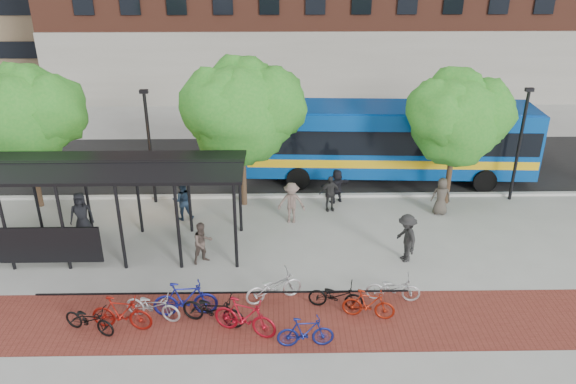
{
  "coord_description": "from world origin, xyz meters",
  "views": [
    {
      "loc": [
        -1.46,
        -19.16,
        11.02
      ],
      "look_at": [
        -1.1,
        1.1,
        1.6
      ],
      "focal_mm": 35.0,
      "sensor_mm": 36.0,
      "label": 1
    }
  ],
  "objects_px": {
    "bus": "(389,138)",
    "bus_shelter": "(94,177)",
    "bike_9": "(369,304)",
    "pedestrian_8": "(203,243)",
    "tree_a": "(25,113)",
    "bike_3": "(185,299)",
    "pedestrian_4": "(330,193)",
    "tree_b": "(243,107)",
    "bike_2": "(153,305)",
    "pedestrian_0": "(82,215)",
    "bike_0": "(89,319)",
    "bike_1": "(121,313)",
    "lamp_post_left": "(150,144)",
    "pedestrian_2": "(183,200)",
    "pedestrian_6": "(441,196)",
    "bike_4": "(213,309)",
    "pedestrian_5": "(337,186)",
    "bike_5": "(245,317)",
    "bike_6": "(274,287)",
    "tree_c": "(459,115)",
    "lamp_post_right": "(520,142)",
    "bike_8": "(336,295)",
    "bike_10": "(393,288)",
    "bike_7": "(306,332)",
    "pedestrian_3": "(291,203)",
    "pedestrian_9": "(406,238)"
  },
  "relations": [
    {
      "from": "bike_9",
      "to": "bike_1",
      "type": "bearing_deg",
      "value": 105.32
    },
    {
      "from": "bus_shelter",
      "to": "pedestrian_5",
      "type": "distance_m",
      "value": 10.28
    },
    {
      "from": "bus_shelter",
      "to": "tree_b",
      "type": "relative_size",
      "value": 1.64
    },
    {
      "from": "pedestrian_2",
      "to": "pedestrian_6",
      "type": "xyz_separation_m",
      "value": [
        10.91,
        0.28,
        -0.04
      ]
    },
    {
      "from": "bike_1",
      "to": "pedestrian_3",
      "type": "distance_m",
      "value": 8.67
    },
    {
      "from": "bus",
      "to": "bus_shelter",
      "type": "bearing_deg",
      "value": -148.46
    },
    {
      "from": "tree_a",
      "to": "bike_0",
      "type": "relative_size",
      "value": 3.56
    },
    {
      "from": "pedestrian_6",
      "to": "pedestrian_9",
      "type": "bearing_deg",
      "value": 64.13
    },
    {
      "from": "bike_10",
      "to": "pedestrian_3",
      "type": "height_order",
      "value": "pedestrian_3"
    },
    {
      "from": "tree_a",
      "to": "bike_5",
      "type": "distance_m",
      "value": 13.45
    },
    {
      "from": "bike_8",
      "to": "pedestrian_2",
      "type": "height_order",
      "value": "pedestrian_2"
    },
    {
      "from": "bike_1",
      "to": "bike_10",
      "type": "height_order",
      "value": "bike_1"
    },
    {
      "from": "bike_9",
      "to": "bike_4",
      "type": "bearing_deg",
      "value": 104.68
    },
    {
      "from": "bike_3",
      "to": "bike_4",
      "type": "relative_size",
      "value": 0.99
    },
    {
      "from": "lamp_post_left",
      "to": "pedestrian_4",
      "type": "bearing_deg",
      "value": -6.95
    },
    {
      "from": "bike_3",
      "to": "pedestrian_8",
      "type": "relative_size",
      "value": 1.26
    },
    {
      "from": "tree_a",
      "to": "bus",
      "type": "relative_size",
      "value": 0.45
    },
    {
      "from": "tree_c",
      "to": "lamp_post_right",
      "type": "bearing_deg",
      "value": 4.91
    },
    {
      "from": "bike_7",
      "to": "pedestrian_4",
      "type": "height_order",
      "value": "pedestrian_4"
    },
    {
      "from": "lamp_post_left",
      "to": "bus_shelter",
      "type": "bearing_deg",
      "value": -105.53
    },
    {
      "from": "tree_b",
      "to": "lamp_post_right",
      "type": "distance_m",
      "value": 12.03
    },
    {
      "from": "bus",
      "to": "pedestrian_4",
      "type": "bearing_deg",
      "value": -129.23
    },
    {
      "from": "pedestrian_5",
      "to": "pedestrian_6",
      "type": "distance_m",
      "value": 4.5
    },
    {
      "from": "tree_b",
      "to": "pedestrian_2",
      "type": "distance_m",
      "value": 4.64
    },
    {
      "from": "pedestrian_3",
      "to": "lamp_post_right",
      "type": "bearing_deg",
      "value": 18.69
    },
    {
      "from": "bus_shelter",
      "to": "bike_1",
      "type": "distance_m",
      "value": 5.7
    },
    {
      "from": "lamp_post_left",
      "to": "pedestrian_0",
      "type": "xyz_separation_m",
      "value": [
        -2.24,
        -3.01,
        -1.82
      ]
    },
    {
      "from": "tree_b",
      "to": "bus",
      "type": "height_order",
      "value": "tree_b"
    },
    {
      "from": "lamp_post_left",
      "to": "pedestrian_8",
      "type": "distance_m",
      "value": 6.12
    },
    {
      "from": "pedestrian_2",
      "to": "pedestrian_3",
      "type": "distance_m",
      "value": 4.55
    },
    {
      "from": "bike_0",
      "to": "bike_2",
      "type": "height_order",
      "value": "bike_2"
    },
    {
      "from": "tree_a",
      "to": "lamp_post_right",
      "type": "distance_m",
      "value": 20.96
    },
    {
      "from": "bike_7",
      "to": "pedestrian_4",
      "type": "bearing_deg",
      "value": -11.47
    },
    {
      "from": "tree_a",
      "to": "bike_2",
      "type": "relative_size",
      "value": 3.35
    },
    {
      "from": "bike_4",
      "to": "pedestrian_8",
      "type": "relative_size",
      "value": 1.27
    },
    {
      "from": "bike_9",
      "to": "bike_10",
      "type": "bearing_deg",
      "value": -33.91
    },
    {
      "from": "bike_7",
      "to": "pedestrian_2",
      "type": "relative_size",
      "value": 0.96
    },
    {
      "from": "lamp_post_right",
      "to": "tree_a",
      "type": "bearing_deg",
      "value": -179.31
    },
    {
      "from": "bike_9",
      "to": "pedestrian_8",
      "type": "relative_size",
      "value": 1.03
    },
    {
      "from": "lamp_post_left",
      "to": "bike_5",
      "type": "height_order",
      "value": "lamp_post_left"
    },
    {
      "from": "tree_c",
      "to": "bike_1",
      "type": "relative_size",
      "value": 3.11
    },
    {
      "from": "pedestrian_4",
      "to": "bike_6",
      "type": "bearing_deg",
      "value": -119.47
    },
    {
      "from": "bike_3",
      "to": "pedestrian_8",
      "type": "distance_m",
      "value": 3.15
    },
    {
      "from": "pedestrian_0",
      "to": "bike_0",
      "type": "bearing_deg",
      "value": -80.88
    },
    {
      "from": "pedestrian_2",
      "to": "bike_5",
      "type": "bearing_deg",
      "value": 100.88
    },
    {
      "from": "bike_8",
      "to": "pedestrian_2",
      "type": "relative_size",
      "value": 1.02
    },
    {
      "from": "lamp_post_right",
      "to": "bike_8",
      "type": "distance_m",
      "value": 11.97
    },
    {
      "from": "bike_1",
      "to": "bike_2",
      "type": "height_order",
      "value": "bike_1"
    },
    {
      "from": "bike_9",
      "to": "pedestrian_2",
      "type": "height_order",
      "value": "pedestrian_2"
    },
    {
      "from": "pedestrian_2",
      "to": "bike_1",
      "type": "bearing_deg",
      "value": 73.26
    }
  ]
}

